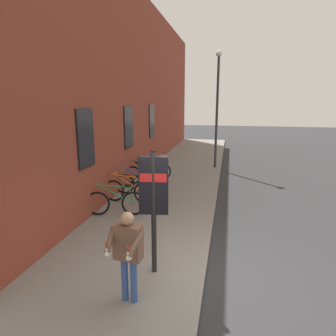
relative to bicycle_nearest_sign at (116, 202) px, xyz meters
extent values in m
plane|color=#2D2D30|center=(3.69, -3.81, -0.51)|extent=(60.00, 60.00, 0.00)
cube|color=gray|center=(5.69, -1.06, -0.45)|extent=(24.00, 3.50, 0.12)
cube|color=brown|center=(6.69, 0.99, 3.43)|extent=(22.00, 0.60, 7.89)
cube|color=black|center=(-0.31, 0.67, 1.89)|extent=(0.90, 0.06, 1.60)
cube|color=black|center=(3.19, 0.67, 1.89)|extent=(0.90, 0.06, 1.60)
cube|color=black|center=(6.69, 0.67, 1.89)|extent=(0.90, 0.06, 1.60)
torus|color=black|center=(-0.12, 0.52, -0.03)|extent=(0.21, 0.72, 0.72)
torus|color=black|center=(0.11, -0.50, -0.03)|extent=(0.21, 0.72, 0.72)
cylinder|color=#267F3F|center=(0.00, -0.02, 0.25)|extent=(0.26, 1.00, 0.58)
cylinder|color=#267F3F|center=(-0.01, 0.06, 0.50)|extent=(0.22, 0.84, 0.09)
cylinder|color=#267F3F|center=(0.10, -0.43, 0.22)|extent=(0.08, 0.19, 0.51)
cube|color=black|center=(0.08, -0.36, 0.51)|extent=(0.14, 0.22, 0.06)
cylinder|color=#267F3F|center=(-0.11, 0.47, 0.57)|extent=(0.47, 0.13, 0.02)
torus|color=black|center=(1.15, 0.53, -0.03)|extent=(0.08, 0.72, 0.72)
torus|color=black|center=(1.13, -0.52, -0.03)|extent=(0.08, 0.72, 0.72)
cylinder|color=orange|center=(1.14, -0.02, 0.25)|extent=(0.06, 1.02, 0.58)
cylinder|color=orange|center=(1.14, 0.05, 0.50)|extent=(0.06, 0.85, 0.09)
cylinder|color=orange|center=(1.13, -0.45, 0.22)|extent=(0.04, 0.19, 0.51)
cube|color=black|center=(1.13, -0.37, 0.51)|extent=(0.11, 0.20, 0.06)
cylinder|color=orange|center=(1.15, 0.48, 0.57)|extent=(0.48, 0.04, 0.02)
torus|color=black|center=(2.00, 0.46, -0.03)|extent=(0.19, 0.72, 0.72)
torus|color=black|center=(2.19, -0.57, -0.03)|extent=(0.19, 0.72, 0.72)
cylinder|color=#1E4CA5|center=(2.10, -0.08, 0.25)|extent=(0.22, 1.01, 0.58)
cylinder|color=#1E4CA5|center=(2.09, -0.01, 0.50)|extent=(0.19, 0.84, 0.09)
cylinder|color=#1E4CA5|center=(2.18, -0.50, 0.22)|extent=(0.07, 0.19, 0.51)
cube|color=black|center=(2.16, -0.43, 0.51)|extent=(0.13, 0.21, 0.06)
cylinder|color=#1E4CA5|center=(2.01, 0.41, 0.57)|extent=(0.48, 0.11, 0.02)
torus|color=black|center=(3.31, 0.57, -0.03)|extent=(0.16, 0.72, 0.72)
torus|color=black|center=(3.16, -0.47, -0.03)|extent=(0.16, 0.72, 0.72)
cylinder|color=black|center=(3.23, 0.02, 0.25)|extent=(0.17, 1.01, 0.58)
cylinder|color=black|center=(3.24, 0.10, 0.50)|extent=(0.15, 0.85, 0.09)
cylinder|color=black|center=(3.17, -0.40, 0.22)|extent=(0.06, 0.19, 0.51)
cube|color=black|center=(3.18, -0.33, 0.51)|extent=(0.13, 0.21, 0.06)
cylinder|color=black|center=(3.30, 0.52, 0.57)|extent=(0.48, 0.09, 0.02)
torus|color=black|center=(4.20, 0.59, -0.03)|extent=(0.09, 0.72, 0.72)
torus|color=black|center=(4.16, -0.46, -0.03)|extent=(0.09, 0.72, 0.72)
cylinder|color=#267F3F|center=(4.18, 0.04, 0.25)|extent=(0.08, 1.02, 0.58)
cylinder|color=#267F3F|center=(4.18, 0.12, 0.50)|extent=(0.07, 0.85, 0.09)
cylinder|color=#267F3F|center=(4.16, -0.38, 0.22)|extent=(0.04, 0.19, 0.51)
cube|color=black|center=(4.16, -0.31, 0.51)|extent=(0.11, 0.20, 0.06)
cylinder|color=#267F3F|center=(4.20, 0.54, 0.57)|extent=(0.48, 0.04, 0.02)
cylinder|color=black|center=(-2.60, -1.81, 0.81)|extent=(0.10, 0.10, 2.40)
cube|color=black|center=(-2.60, -1.81, 1.36)|extent=(0.15, 0.56, 1.10)
cube|color=red|center=(-2.60, -1.81, 1.53)|extent=(0.16, 0.50, 0.16)
cylinder|color=maroon|center=(1.05, -1.16, 0.02)|extent=(0.12, 0.12, 0.83)
cylinder|color=maroon|center=(0.88, -1.15, 0.02)|extent=(0.12, 0.12, 0.83)
cube|color=#723F72|center=(0.97, -1.16, 0.75)|extent=(0.49, 0.25, 0.62)
sphere|color=#8C664C|center=(0.97, -1.16, 1.18)|extent=(0.22, 0.22, 0.22)
cylinder|color=#723F72|center=(1.24, -1.16, 0.71)|extent=(0.10, 0.10, 0.55)
cylinder|color=#723F72|center=(0.69, -1.15, 0.71)|extent=(0.10, 0.10, 0.55)
cylinder|color=#334C8C|center=(-3.55, -1.71, 0.00)|extent=(0.11, 0.11, 0.78)
cylinder|color=#334C8C|center=(-3.53, -1.55, 0.00)|extent=(0.11, 0.11, 0.78)
cube|color=brown|center=(-3.54, -1.63, 0.68)|extent=(0.28, 0.48, 0.58)
sphere|color=tan|center=(-3.54, -1.63, 1.09)|extent=(0.21, 0.21, 0.21)
cylinder|color=brown|center=(-3.74, -1.82, 0.78)|extent=(0.42, 0.22, 0.33)
cone|color=white|center=(-3.91, -1.76, 0.68)|extent=(0.13, 0.10, 0.16)
cylinder|color=brown|center=(-3.91, -1.76, 0.78)|extent=(0.06, 0.04, 0.11)
cylinder|color=brown|center=(-3.69, -1.39, 0.78)|extent=(0.42, 0.13, 0.33)
cone|color=white|center=(-3.87, -1.40, 0.68)|extent=(0.13, 0.10, 0.16)
cylinder|color=brown|center=(-3.87, -1.40, 0.78)|extent=(0.06, 0.04, 0.11)
cylinder|color=#333338|center=(7.02, -2.51, 2.25)|extent=(0.12, 0.12, 5.28)
sphere|color=silver|center=(7.02, -2.51, 5.01)|extent=(0.28, 0.28, 0.28)
camera|label=1|loc=(-7.66, -3.14, 2.91)|focal=31.56mm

